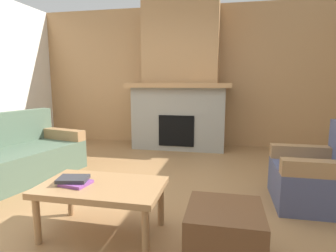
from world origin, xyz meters
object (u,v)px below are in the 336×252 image
Objects in this scene: couch at (8,159)px; ottoman at (224,235)px; armchair at (318,177)px; fireplace at (180,87)px; coffee_table at (102,191)px.

ottoman is at bearing -22.04° from couch.
couch is 2.29× the size of armchair.
fireplace is 1.39× the size of couch.
couch reaches higher than coffee_table.
couch is 3.63m from armchair.
couch is at bearing -179.35° from armchair.
fireplace is 3.65m from ottoman.
armchair is at bearing 26.60° from coffee_table.
armchair reaches higher than ottoman.
fireplace is 3.33m from coffee_table.
coffee_table is 1.92× the size of ottoman.
fireplace is at bearing 51.78° from couch.
ottoman is at bearing -75.58° from fireplace.
fireplace is 3.03m from armchair.
coffee_table reaches higher than ottoman.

